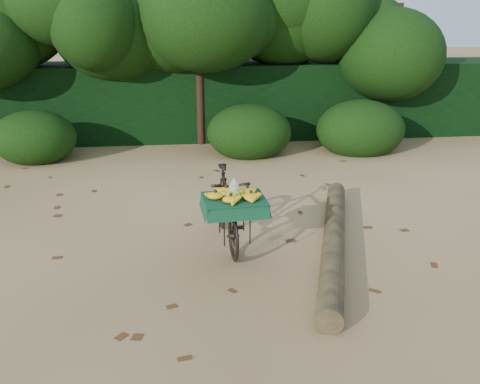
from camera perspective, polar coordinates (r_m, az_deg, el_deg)
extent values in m
plane|color=tan|center=(7.06, -6.47, -5.30)|extent=(80.00, 80.00, 0.00)
imported|color=black|center=(6.72, -1.51, -1.75)|extent=(0.59, 1.73, 1.02)
cube|color=black|center=(6.06, -0.65, -0.88)|extent=(0.40, 0.47, 0.03)
cube|color=#12442A|center=(6.05, -0.65, -0.73)|extent=(0.78, 0.66, 0.01)
ellipsoid|color=olive|center=(6.04, 0.02, -0.21)|extent=(0.10, 0.08, 0.11)
ellipsoid|color=olive|center=(6.09, -0.54, -0.06)|extent=(0.10, 0.08, 0.11)
ellipsoid|color=olive|center=(6.06, -1.25, -0.17)|extent=(0.10, 0.08, 0.11)
ellipsoid|color=olive|center=(5.99, -1.14, -0.40)|extent=(0.10, 0.08, 0.11)
ellipsoid|color=olive|center=(5.98, -0.34, -0.43)|extent=(0.10, 0.08, 0.11)
cylinder|color=#EAE5C6|center=(6.02, -0.67, 0.21)|extent=(0.12, 0.12, 0.15)
cylinder|color=brown|center=(6.81, 10.48, -5.18)|extent=(1.46, 3.81, 0.28)
cube|color=black|center=(12.89, -6.89, 10.18)|extent=(26.00, 1.80, 1.80)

